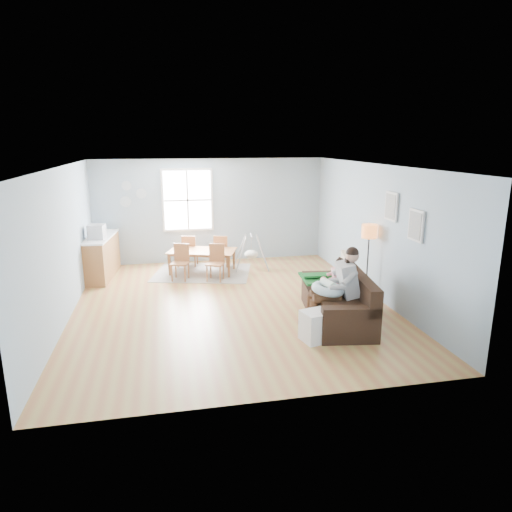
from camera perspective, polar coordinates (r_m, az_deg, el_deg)
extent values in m
cube|color=#B06C3E|center=(9.09, -3.11, -6.32)|extent=(8.40, 9.40, 0.08)
cube|color=white|center=(8.51, -3.39, 13.22)|extent=(8.40, 9.40, 0.60)
cube|color=#94AEC2|center=(13.26, -6.20, 6.38)|extent=(8.40, 0.08, 3.90)
cube|color=#94AEC2|center=(4.34, 5.95, -10.33)|extent=(8.40, 0.08, 3.90)
cube|color=#94AEC2|center=(10.15, 20.72, 3.12)|extent=(0.08, 9.40, 3.90)
cube|color=silver|center=(12.00, -8.56, 6.92)|extent=(1.32, 0.06, 1.62)
cube|color=white|center=(11.97, -8.55, 6.91)|extent=(1.20, 0.02, 1.50)
cube|color=silver|center=(11.96, -8.55, 6.90)|extent=(1.20, 0.03, 0.04)
cube|color=silver|center=(11.96, -8.55, 6.90)|extent=(0.04, 0.03, 1.50)
cube|color=silver|center=(8.21, 19.39, 3.62)|extent=(0.04, 0.44, 0.54)
cube|color=slate|center=(8.20, 19.24, 3.62)|extent=(0.01, 0.36, 0.46)
cube|color=silver|center=(8.95, 16.58, 5.96)|extent=(0.04, 0.44, 0.54)
cube|color=slate|center=(8.94, 16.43, 5.96)|extent=(0.01, 0.36, 0.46)
cylinder|color=#97A8B5|center=(11.97, -15.89, 8.45)|extent=(0.24, 0.02, 0.24)
cylinder|color=#97A8B5|center=(11.97, -14.14, 7.60)|extent=(0.26, 0.02, 0.26)
cylinder|color=#97A8B5|center=(12.02, -16.00, 6.55)|extent=(0.28, 0.02, 0.28)
cube|color=black|center=(8.40, 10.02, -6.41)|extent=(1.25, 2.30, 0.44)
cube|color=black|center=(8.34, 12.59, -3.46)|extent=(0.53, 2.19, 0.45)
cube|color=black|center=(7.39, 11.83, -6.89)|extent=(0.96, 0.34, 0.17)
cube|color=black|center=(9.22, 8.73, -2.49)|extent=(0.96, 0.34, 0.17)
cube|color=#155E23|center=(8.96, 8.95, -2.72)|extent=(1.06, 0.89, 0.04)
cube|color=#C8B399|center=(8.81, 11.21, -1.40)|extent=(0.29, 0.57, 0.55)
cube|color=#9C9C9F|center=(7.93, 11.35, -2.88)|extent=(0.41, 0.49, 0.62)
sphere|color=tan|center=(7.84, 11.93, 0.02)|extent=(0.23, 0.23, 0.23)
sphere|color=black|center=(7.83, 11.95, 0.35)|extent=(0.22, 0.22, 0.22)
cylinder|color=#352113|center=(7.82, 8.87, -5.25)|extent=(0.49, 0.21, 0.17)
cylinder|color=#352113|center=(8.03, 8.48, -4.71)|extent=(0.49, 0.21, 0.17)
cylinder|color=#352113|center=(7.87, 7.18, -7.31)|extent=(0.13, 0.13, 0.54)
cylinder|color=#352113|center=(8.08, 6.83, -6.73)|extent=(0.13, 0.13, 0.54)
cube|color=black|center=(7.94, 6.54, -8.89)|extent=(0.26, 0.13, 0.08)
cube|color=black|center=(8.15, 6.21, -8.27)|extent=(0.26, 0.13, 0.08)
torus|color=silver|center=(7.90, 8.97, -4.10)|extent=(0.68, 0.67, 0.23)
cylinder|color=white|center=(7.88, 9.00, -3.48)|extent=(0.20, 0.34, 0.14)
sphere|color=tan|center=(8.03, 8.44, -2.96)|extent=(0.12, 0.12, 0.12)
cube|color=white|center=(8.43, 10.20, -2.68)|extent=(0.28, 0.31, 0.37)
sphere|color=tan|center=(8.37, 10.48, -1.00)|extent=(0.17, 0.17, 0.17)
sphere|color=black|center=(8.36, 10.49, -0.79)|extent=(0.17, 0.17, 0.17)
cylinder|color=#D93578|center=(8.38, 8.56, -3.91)|extent=(0.32, 0.16, 0.09)
cylinder|color=#D93578|center=(8.51, 8.43, -3.61)|extent=(0.32, 0.16, 0.09)
cylinder|color=#D93578|center=(8.41, 7.54, -5.04)|extent=(0.08, 0.08, 0.31)
cylinder|color=#D93578|center=(8.55, 7.43, -4.73)|extent=(0.08, 0.08, 0.31)
cylinder|color=black|center=(9.76, 13.52, -4.90)|extent=(0.27, 0.27, 0.03)
cylinder|color=black|center=(9.57, 13.75, -1.18)|extent=(0.03, 0.03, 1.34)
cylinder|color=orange|center=(9.41, 14.00, 3.03)|extent=(0.31, 0.31, 0.27)
cube|color=white|center=(7.49, 7.56, -8.67)|extent=(0.53, 0.49, 0.50)
cube|color=black|center=(7.39, 6.24, -8.95)|extent=(0.11, 0.34, 0.40)
cube|color=#A39C95|center=(11.25, -6.71, -2.07)|extent=(2.62, 2.22, 0.01)
imported|color=brown|center=(11.18, -6.75, -0.71)|extent=(1.79, 1.34, 0.56)
cube|color=#A25E38|center=(10.62, -9.49, -0.91)|extent=(0.48, 0.48, 0.04)
cube|color=#A25E38|center=(10.72, -9.28, 0.49)|extent=(0.35, 0.15, 0.41)
cylinder|color=#A25E38|center=(10.58, -10.47, -2.16)|extent=(0.04, 0.04, 0.41)
cylinder|color=#A25E38|center=(10.49, -8.87, -2.23)|extent=(0.04, 0.04, 0.41)
cylinder|color=#A25E38|center=(10.86, -10.00, -1.71)|extent=(0.04, 0.04, 0.41)
cylinder|color=#A25E38|center=(10.78, -8.43, -1.77)|extent=(0.04, 0.04, 0.41)
cube|color=#A25E38|center=(10.48, -5.13, -0.97)|extent=(0.50, 0.50, 0.04)
cube|color=#A25E38|center=(10.58, -4.91, 0.45)|extent=(0.35, 0.17, 0.42)
cylinder|color=#A25E38|center=(10.44, -6.15, -2.22)|extent=(0.04, 0.04, 0.41)
cylinder|color=#A25E38|center=(10.35, -4.51, -2.32)|extent=(0.04, 0.04, 0.41)
cylinder|color=#A25E38|center=(10.72, -5.68, -1.77)|extent=(0.04, 0.04, 0.41)
cylinder|color=#A25E38|center=(10.64, -4.09, -1.85)|extent=(0.04, 0.04, 0.41)
cube|color=#A25E38|center=(11.82, -8.22, 0.65)|extent=(0.46, 0.46, 0.04)
cube|color=#A25E38|center=(11.62, -8.43, 1.51)|extent=(0.35, 0.13, 0.41)
cylinder|color=#A25E38|center=(11.98, -7.33, -0.12)|extent=(0.04, 0.04, 0.40)
cylinder|color=#A25E38|center=(12.05, -8.73, -0.09)|extent=(0.04, 0.04, 0.40)
cylinder|color=#A25E38|center=(11.70, -7.62, -0.48)|extent=(0.04, 0.04, 0.40)
cylinder|color=#A25E38|center=(11.76, -9.05, -0.45)|extent=(0.04, 0.04, 0.40)
cube|color=#A25E38|center=(11.70, -4.30, 0.63)|extent=(0.47, 0.47, 0.04)
cube|color=#A25E38|center=(11.49, -4.47, 1.51)|extent=(0.35, 0.14, 0.41)
cylinder|color=#A25E38|center=(11.87, -3.44, -0.16)|extent=(0.04, 0.04, 0.40)
cylinder|color=#A25E38|center=(11.92, -4.87, -0.12)|extent=(0.04, 0.04, 0.40)
cylinder|color=#A25E38|center=(11.58, -3.67, -0.53)|extent=(0.04, 0.04, 0.40)
cylinder|color=#A25E38|center=(11.63, -5.14, -0.49)|extent=(0.04, 0.04, 0.40)
cube|color=brown|center=(11.34, -18.70, -0.13)|extent=(0.67, 1.77, 0.96)
cube|color=white|center=(11.23, -18.90, 2.29)|extent=(0.71, 1.81, 0.04)
cube|color=#A8A8AC|center=(10.87, -19.28, 2.87)|extent=(0.39, 0.38, 0.33)
cube|color=black|center=(10.92, -20.11, 2.85)|extent=(0.06, 0.27, 0.23)
cylinder|color=#A8A8AC|center=(11.37, -0.59, 2.57)|extent=(0.09, 0.48, 0.04)
ellipsoid|color=beige|center=(11.47, -0.58, 0.22)|extent=(0.35, 0.35, 0.21)
cylinder|color=#A8A8AC|center=(11.42, -0.59, 1.39)|extent=(0.01, 0.01, 0.39)
cylinder|color=#A8A8AC|center=(11.18, -1.86, 0.19)|extent=(0.33, 0.28, 0.85)
cylinder|color=#A8A8AC|center=(11.22, 0.89, 0.24)|extent=(0.27, 0.34, 0.85)
cylinder|color=#A8A8AC|center=(11.70, -2.00, 0.83)|extent=(0.27, 0.34, 0.85)
cylinder|color=#A8A8AC|center=(11.74, 0.63, 0.88)|extent=(0.33, 0.28, 0.85)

